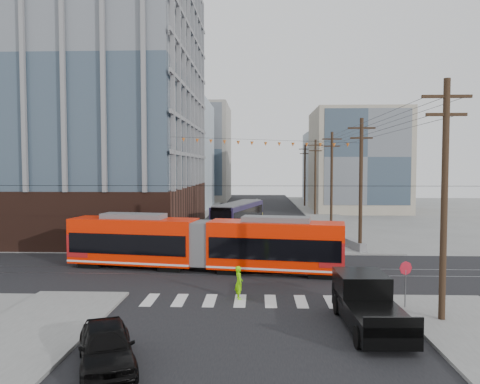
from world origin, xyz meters
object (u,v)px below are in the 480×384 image
(pickup_truck, at_px, (371,306))
(black_sedan, at_px, (106,346))
(streetcar, at_px, (203,244))
(city_bus, at_px, (239,217))

(pickup_truck, bearing_deg, black_sedan, -158.92)
(streetcar, bearing_deg, city_bus, 94.37)
(streetcar, xyz_separation_m, pickup_truck, (8.66, -11.37, -0.77))
(streetcar, distance_m, city_bus, 19.13)
(city_bus, xyz_separation_m, pickup_truck, (6.98, -30.43, -0.58))
(streetcar, bearing_deg, black_sedan, -86.29)
(city_bus, xyz_separation_m, black_sedan, (-3.24, -34.69, -0.85))
(city_bus, height_order, black_sedan, city_bus)
(streetcar, height_order, black_sedan, streetcar)
(streetcar, relative_size, black_sedan, 4.10)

